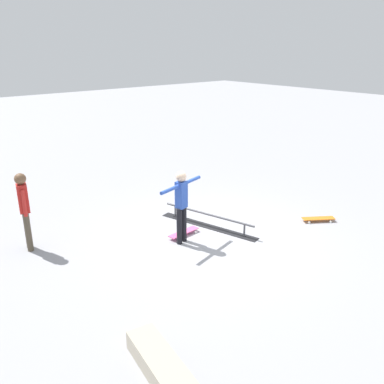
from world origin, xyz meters
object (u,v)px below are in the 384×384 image
(bystander_red_shirt, at_px, (24,207))
(loose_skateboard_orange, at_px, (318,219))
(grind_rail, at_px, (208,221))
(skateboard_main, at_px, (184,232))
(skater_main, at_px, (181,202))

(bystander_red_shirt, height_order, loose_skateboard_orange, bystander_red_shirt)
(grind_rail, relative_size, loose_skateboard_orange, 3.35)
(grind_rail, xyz_separation_m, bystander_red_shirt, (1.61, 3.67, 0.81))
(skateboard_main, height_order, bystander_red_shirt, bystander_red_shirt)
(skater_main, height_order, skateboard_main, skater_main)
(skater_main, relative_size, bystander_red_shirt, 0.97)
(skateboard_main, relative_size, bystander_red_shirt, 0.48)
(skateboard_main, xyz_separation_m, bystander_red_shirt, (1.61, 2.92, 0.88))
(bystander_red_shirt, bearing_deg, grind_rail, -99.68)
(skater_main, bearing_deg, bystander_red_shirt, 131.55)
(grind_rail, height_order, skateboard_main, grind_rail)
(grind_rail, height_order, skater_main, skater_main)
(skateboard_main, height_order, loose_skateboard_orange, same)
(skater_main, xyz_separation_m, bystander_red_shirt, (1.84, 2.68, 0.01))
(skateboard_main, bearing_deg, bystander_red_shirt, 145.94)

